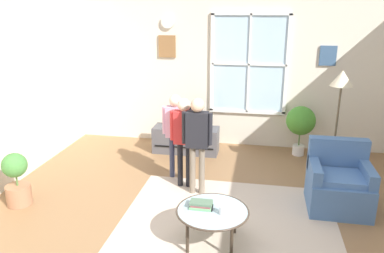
# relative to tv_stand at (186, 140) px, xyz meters

# --- Properties ---
(ground_plane) EXTENTS (6.53, 6.96, 0.02)m
(ground_plane) POSITION_rel_tv_stand_xyz_m (0.70, -2.59, -0.24)
(ground_plane) COLOR olive
(back_wall) EXTENTS (5.93, 0.17, 2.78)m
(back_wall) POSITION_rel_tv_stand_xyz_m (0.72, 0.65, 1.16)
(back_wall) COLOR beige
(back_wall) RESTS_ON ground_plane
(area_rug) EXTENTS (2.63, 2.39, 0.01)m
(area_rug) POSITION_rel_tv_stand_xyz_m (0.98, -2.30, -0.23)
(area_rug) COLOR #C6B29E
(area_rug) RESTS_ON ground_plane
(tv_stand) EXTENTS (1.17, 0.43, 0.47)m
(tv_stand) POSITION_rel_tv_stand_xyz_m (0.00, 0.00, 0.00)
(tv_stand) COLOR #4C4C51
(tv_stand) RESTS_ON ground_plane
(television) EXTENTS (0.58, 0.08, 0.39)m
(television) POSITION_rel_tv_stand_xyz_m (0.00, -0.00, 0.44)
(television) COLOR #4C4C4C
(television) RESTS_ON tv_stand
(armchair) EXTENTS (0.76, 0.74, 0.87)m
(armchair) POSITION_rel_tv_stand_xyz_m (2.35, -1.58, 0.09)
(armchair) COLOR #476B9E
(armchair) RESTS_ON ground_plane
(coffee_table) EXTENTS (0.81, 0.81, 0.41)m
(coffee_table) POSITION_rel_tv_stand_xyz_m (0.84, -2.67, 0.15)
(coffee_table) COLOR #99B2B7
(coffee_table) RESTS_ON ground_plane
(book_stack) EXTENTS (0.25, 0.19, 0.07)m
(book_stack) POSITION_rel_tv_stand_xyz_m (0.70, -2.62, 0.20)
(book_stack) COLOR #6AAB72
(book_stack) RESTS_ON coffee_table
(cup) EXTENTS (0.08, 0.08, 0.10)m
(cup) POSITION_rel_tv_stand_xyz_m (0.96, -2.73, 0.22)
(cup) COLOR white
(cup) RESTS_ON coffee_table
(remote_near_books) EXTENTS (0.05, 0.14, 0.02)m
(remote_near_books) POSITION_rel_tv_stand_xyz_m (0.82, -2.64, 0.18)
(remote_near_books) COLOR black
(remote_near_books) RESTS_ON coffee_table
(person_black_shirt) EXTENTS (0.42, 0.19, 1.38)m
(person_black_shirt) POSITION_rel_tv_stand_xyz_m (0.47, -1.54, 0.63)
(person_black_shirt) COLOR #726656
(person_black_shirt) RESTS_ON ground_plane
(person_red_shirt) EXTENTS (0.40, 0.18, 1.33)m
(person_red_shirt) POSITION_rel_tv_stand_xyz_m (0.25, -1.35, 0.60)
(person_red_shirt) COLOR black
(person_red_shirt) RESTS_ON ground_plane
(person_pink_shirt) EXTENTS (0.39, 0.18, 1.31)m
(person_pink_shirt) POSITION_rel_tv_stand_xyz_m (0.06, -1.07, 0.59)
(person_pink_shirt) COLOR #333851
(person_pink_shirt) RESTS_ON ground_plane
(potted_plant_by_window) EXTENTS (0.51, 0.51, 0.89)m
(potted_plant_by_window) POSITION_rel_tv_stand_xyz_m (2.00, 0.23, 0.37)
(potted_plant_by_window) COLOR silver
(potted_plant_by_window) RESTS_ON ground_plane
(potted_plant_corner) EXTENTS (0.32, 0.32, 0.72)m
(potted_plant_corner) POSITION_rel_tv_stand_xyz_m (-1.81, -2.28, 0.13)
(potted_plant_corner) COLOR #9E6B4C
(potted_plant_corner) RESTS_ON ground_plane
(floor_lamp) EXTENTS (0.32, 0.32, 1.69)m
(floor_lamp) POSITION_rel_tv_stand_xyz_m (2.39, -0.78, 1.18)
(floor_lamp) COLOR black
(floor_lamp) RESTS_ON ground_plane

